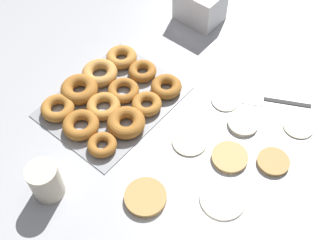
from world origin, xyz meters
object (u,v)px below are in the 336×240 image
at_px(pancake_3, 190,141).
at_px(pancake_5, 146,197).
at_px(donut_tray, 110,97).
at_px(paper_cup, 45,181).
at_px(pancake_7, 230,157).
at_px(pancake_6, 225,100).
at_px(pancake_1, 273,162).
at_px(pancake_4, 299,126).
at_px(pancake_0, 223,198).
at_px(container_stack, 200,5).
at_px(spatula, 254,97).
at_px(pancake_2, 243,123).

distance_m(pancake_3, pancake_5, 0.21).
xyz_separation_m(pancake_3, donut_tray, (0.03, -0.28, 0.01)).
relative_size(donut_tray, paper_cup, 3.62).
distance_m(pancake_3, pancake_7, 0.12).
xyz_separation_m(pancake_6, pancake_7, (0.16, 0.12, 0.00)).
distance_m(pancake_1, pancake_4, 0.15).
xyz_separation_m(pancake_5, pancake_7, (-0.24, 0.10, -0.00)).
xyz_separation_m(pancake_0, pancake_6, (-0.27, -0.18, -0.00)).
bearing_deg(donut_tray, container_stack, -177.65).
bearing_deg(donut_tray, pancake_0, 83.26).
bearing_deg(pancake_4, pancake_5, -23.10).
bearing_deg(donut_tray, pancake_4, 119.42).
bearing_deg(pancake_6, spatula, 138.79).
distance_m(pancake_0, pancake_6, 0.33).
bearing_deg(pancake_7, paper_cup, -38.71).
bearing_deg(donut_tray, spatula, 131.08).
distance_m(pancake_2, container_stack, 0.48).
xyz_separation_m(pancake_5, donut_tray, (-0.18, -0.30, 0.01)).
relative_size(pancake_1, pancake_7, 0.88).
bearing_deg(pancake_0, pancake_3, -116.48).
distance_m(container_stack, paper_cup, 0.80).
bearing_deg(pancake_6, pancake_0, 33.47).
xyz_separation_m(container_stack, spatula, (0.19, 0.35, -0.06)).
height_order(pancake_0, pancake_4, same).
xyz_separation_m(pancake_1, pancake_5, (0.30, -0.20, 0.00)).
height_order(pancake_1, pancake_2, same).
bearing_deg(pancake_2, pancake_1, 66.99).
relative_size(pancake_1, pancake_5, 0.81).
bearing_deg(pancake_4, spatula, -94.09).
distance_m(pancake_4, pancake_6, 0.23).
distance_m(pancake_2, pancake_5, 0.36).
xyz_separation_m(pancake_2, pancake_5, (0.36, -0.06, 0.00)).
bearing_deg(pancake_1, pancake_0, -13.96).
bearing_deg(pancake_5, paper_cup, -55.56).
relative_size(pancake_4, pancake_7, 0.90).
height_order(pancake_1, donut_tray, donut_tray).
distance_m(donut_tray, spatula, 0.44).
bearing_deg(pancake_5, container_stack, -154.24).
bearing_deg(pancake_6, paper_cup, -18.59).
bearing_deg(pancake_3, pancake_2, 150.22).
height_order(pancake_0, pancake_3, same).
height_order(pancake_7, paper_cup, paper_cup).
height_order(donut_tray, spatula, donut_tray).
bearing_deg(pancake_0, pancake_4, 173.35).
height_order(pancake_6, paper_cup, paper_cup).
bearing_deg(pancake_4, pancake_7, -23.80).
relative_size(pancake_5, pancake_7, 1.09).
height_order(paper_cup, spatula, paper_cup).
height_order(pancake_0, pancake_5, pancake_5).
bearing_deg(spatula, pancake_1, 107.87).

